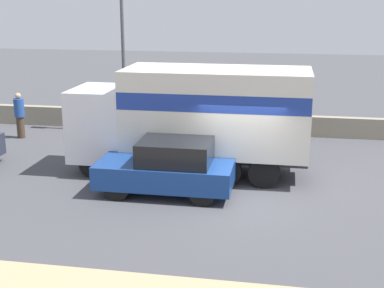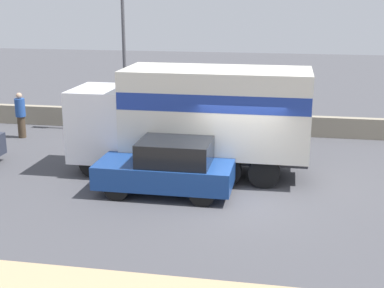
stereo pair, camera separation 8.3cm
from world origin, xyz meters
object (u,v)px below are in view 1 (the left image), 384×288
(pedestrian, at_px, (20,115))
(street_lamp, at_px, (123,38))
(car_hatchback, at_px, (169,167))
(box_truck, at_px, (197,113))

(pedestrian, bearing_deg, street_lamp, 25.41)
(car_hatchback, bearing_deg, street_lamp, -63.75)
(box_truck, distance_m, car_hatchback, 2.26)
(box_truck, distance_m, pedestrian, 8.38)
(car_hatchback, bearing_deg, pedestrian, -35.06)
(box_truck, xyz_separation_m, car_hatchback, (-0.49, -1.87, -1.17))
(box_truck, bearing_deg, street_lamp, -52.16)
(street_lamp, bearing_deg, box_truck, -52.16)
(car_hatchback, distance_m, pedestrian, 8.78)
(street_lamp, height_order, car_hatchback, street_lamp)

